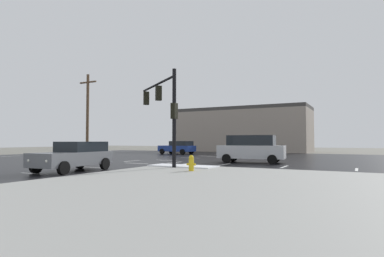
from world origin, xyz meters
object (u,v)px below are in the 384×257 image
(sedan_blue, at_px, (178,147))
(sedan_grey, at_px, (75,155))
(suv_silver, at_px, (251,148))
(traffic_signal_mast, at_px, (164,103))
(fire_hydrant, at_px, (191,163))
(utility_pole_far, at_px, (88,113))

(sedan_blue, relative_size, sedan_grey, 1.00)
(suv_silver, distance_m, sedan_grey, 12.47)
(traffic_signal_mast, height_order, fire_hydrant, traffic_signal_mast)
(fire_hydrant, distance_m, suv_silver, 8.82)
(traffic_signal_mast, xyz_separation_m, suv_silver, (3.57, 6.38, -2.87))
(fire_hydrant, bearing_deg, suv_silver, 87.84)
(fire_hydrant, bearing_deg, sedan_grey, -162.73)
(sedan_blue, xyz_separation_m, utility_pole_far, (-4.95, -9.66, 3.56))
(sedan_grey, bearing_deg, utility_pole_far, -140.96)
(traffic_signal_mast, relative_size, suv_silver, 1.13)
(traffic_signal_mast, bearing_deg, utility_pole_far, 10.25)
(fire_hydrant, relative_size, suv_silver, 0.16)
(fire_hydrant, height_order, utility_pole_far, utility_pole_far)
(fire_hydrant, bearing_deg, sedan_blue, 122.42)
(sedan_blue, height_order, sedan_grey, same)
(fire_hydrant, height_order, sedan_blue, sedan_blue)
(traffic_signal_mast, relative_size, sedan_blue, 1.20)
(fire_hydrant, xyz_separation_m, sedan_blue, (-12.00, 18.90, 0.32))
(traffic_signal_mast, relative_size, utility_pole_far, 0.67)
(fire_hydrant, distance_m, sedan_blue, 22.39)
(fire_hydrant, relative_size, sedan_blue, 0.17)
(traffic_signal_mast, height_order, suv_silver, traffic_signal_mast)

